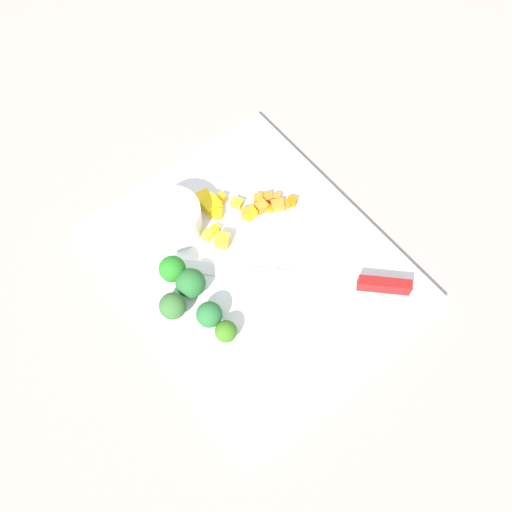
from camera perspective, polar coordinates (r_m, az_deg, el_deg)
ground_plane at (r=0.80m, az=0.00°, el=-0.71°), size 4.00×4.00×0.00m
cutting_board at (r=0.79m, az=0.00°, el=-0.52°), size 0.42×0.34×0.01m
prep_bowl at (r=0.80m, az=-8.45°, el=3.80°), size 0.08×0.08×0.05m
chef_knife at (r=0.77m, az=8.88°, el=-2.64°), size 0.24×0.24×0.02m
carrot_dice_0 at (r=0.82m, az=2.24°, el=5.25°), size 0.02×0.02×0.01m
carrot_dice_1 at (r=0.83m, az=2.16°, el=6.07°), size 0.02×0.02×0.01m
carrot_dice_2 at (r=0.81m, az=-1.04°, el=4.39°), size 0.02×0.02×0.02m
carrot_dice_3 at (r=0.82m, az=0.57°, el=5.07°), size 0.02×0.02×0.02m
carrot_dice_4 at (r=0.83m, az=3.70°, el=5.64°), size 0.02×0.02×0.01m
carrot_dice_5 at (r=0.83m, az=0.23°, el=5.85°), size 0.02×0.02×0.01m
carrot_dice_6 at (r=0.82m, az=1.37°, el=4.90°), size 0.02×0.02×0.01m
carrot_dice_7 at (r=0.83m, az=1.19°, el=6.04°), size 0.02×0.02×0.01m
carrot_dice_8 at (r=0.83m, az=3.01°, el=5.24°), size 0.01×0.01×0.01m
pepper_dice_0 at (r=0.82m, az=-4.57°, el=5.26°), size 0.03×0.03×0.02m
pepper_dice_1 at (r=0.80m, az=-4.96°, el=2.15°), size 0.02×0.02×0.01m
pepper_dice_2 at (r=0.80m, az=-4.21°, el=2.71°), size 0.02×0.02×0.01m
pepper_dice_3 at (r=0.82m, az=-3.96°, el=4.35°), size 0.02×0.02×0.01m
pepper_dice_4 at (r=0.83m, az=-3.56°, el=5.99°), size 0.01×0.01×0.01m
pepper_dice_5 at (r=0.83m, az=-5.14°, el=6.13°), size 0.02×0.02×0.02m
pepper_dice_6 at (r=0.81m, az=-0.60°, el=4.38°), size 0.01×0.02×0.02m
pepper_dice_7 at (r=0.82m, az=-1.97°, el=5.43°), size 0.02×0.02×0.01m
pepper_dice_8 at (r=0.79m, az=-3.47°, el=1.59°), size 0.03×0.03×0.02m
broccoli_floret_0 at (r=0.75m, az=-6.74°, el=-2.80°), size 0.04×0.04×0.04m
broccoli_floret_1 at (r=0.76m, az=-8.59°, el=-1.34°), size 0.04×0.04×0.04m
broccoli_floret_2 at (r=0.73m, az=-3.10°, el=-7.75°), size 0.03×0.03×0.03m
broccoli_floret_3 at (r=0.73m, az=-4.82°, el=-6.03°), size 0.04×0.04×0.04m
broccoli_floret_4 at (r=0.74m, az=-8.55°, el=-5.12°), size 0.04×0.04×0.04m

